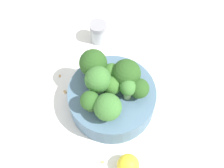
# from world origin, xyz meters

# --- Properties ---
(ground_plane) EXTENTS (3.00, 3.00, 0.00)m
(ground_plane) POSITION_xyz_m (0.00, 0.00, 0.00)
(ground_plane) COLOR white
(bowl) EXTENTS (0.18, 0.18, 0.05)m
(bowl) POSITION_xyz_m (0.00, 0.00, 0.03)
(bowl) COLOR slate
(bowl) RESTS_ON ground_plane
(broccoli_floret_0) EXTENTS (0.04, 0.04, 0.05)m
(broccoli_floret_0) POSITION_xyz_m (0.00, -0.00, 0.08)
(broccoli_floret_0) COLOR #7A9E5B
(broccoli_floret_0) RESTS_ON bowl
(broccoli_floret_1) EXTENTS (0.05, 0.05, 0.06)m
(broccoli_floret_1) POSITION_xyz_m (0.05, -0.01, 0.09)
(broccoli_floret_1) COLOR #84AD66
(broccoli_floret_1) RESTS_ON bowl
(broccoli_floret_2) EXTENTS (0.04, 0.04, 0.05)m
(broccoli_floret_2) POSITION_xyz_m (-0.03, -0.00, 0.08)
(broccoli_floret_2) COLOR #8EB770
(broccoli_floret_2) RESTS_ON bowl
(broccoli_floret_3) EXTENTS (0.05, 0.05, 0.07)m
(broccoli_floret_3) POSITION_xyz_m (-0.01, -0.03, 0.09)
(broccoli_floret_3) COLOR #84AD66
(broccoli_floret_3) RESTS_ON bowl
(broccoli_floret_4) EXTENTS (0.04, 0.04, 0.05)m
(broccoli_floret_4) POSITION_xyz_m (0.03, -0.04, 0.08)
(broccoli_floret_4) COLOR #84AD66
(broccoli_floret_4) RESTS_ON bowl
(broccoli_floret_5) EXTENTS (0.06, 0.06, 0.06)m
(broccoli_floret_5) POSITION_xyz_m (-0.05, -0.04, 0.09)
(broccoli_floret_5) COLOR #7A9E5B
(broccoli_floret_5) RESTS_ON bowl
(broccoli_floret_6) EXTENTS (0.04, 0.04, 0.05)m
(broccoli_floret_6) POSITION_xyz_m (0.01, 0.05, 0.08)
(broccoli_floret_6) COLOR #7A9E5B
(broccoli_floret_6) RESTS_ON bowl
(broccoli_floret_7) EXTENTS (0.03, 0.03, 0.05)m
(broccoli_floret_7) POSITION_xyz_m (0.01, 0.03, 0.09)
(broccoli_floret_7) COLOR #8EB770
(broccoli_floret_7) RESTS_ON bowl
(broccoli_floret_8) EXTENTS (0.06, 0.06, 0.07)m
(broccoli_floret_8) POSITION_xyz_m (-0.02, 0.03, 0.09)
(broccoli_floret_8) COLOR #84AD66
(broccoli_floret_8) RESTS_ON bowl
(pepper_shaker) EXTENTS (0.04, 0.04, 0.06)m
(pepper_shaker) POSITION_xyz_m (-0.17, -0.03, 0.03)
(pepper_shaker) COLOR #B2B7BC
(pepper_shaker) RESTS_ON ground_plane
(lemon_wedge) EXTENTS (0.04, 0.04, 0.04)m
(lemon_wedge) POSITION_xyz_m (0.14, 0.03, 0.02)
(lemon_wedge) COLOR yellow
(lemon_wedge) RESTS_ON ground_plane
(almond_crumb_0) EXTENTS (0.01, 0.01, 0.01)m
(almond_crumb_0) POSITION_xyz_m (0.12, -0.02, 0.00)
(almond_crumb_0) COLOR tan
(almond_crumb_0) RESTS_ON ground_plane
(almond_crumb_1) EXTENTS (0.01, 0.00, 0.01)m
(almond_crumb_1) POSITION_xyz_m (-0.07, -0.12, 0.00)
(almond_crumb_1) COLOR #AD7F4C
(almond_crumb_1) RESTS_ON ground_plane
(almond_crumb_2) EXTENTS (0.01, 0.01, 0.01)m
(almond_crumb_2) POSITION_xyz_m (-0.03, -0.10, 0.00)
(almond_crumb_2) COLOR tan
(almond_crumb_2) RESTS_ON ground_plane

